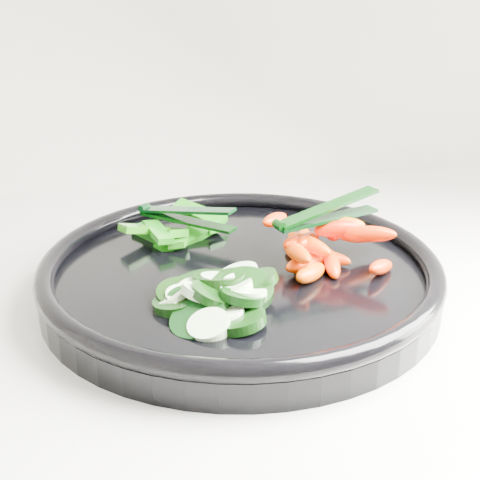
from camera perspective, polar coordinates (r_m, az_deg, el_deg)
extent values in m
cylinder|color=black|center=(0.63, 0.00, -3.55)|extent=(0.38, 0.38, 0.02)
torus|color=black|center=(0.62, 0.00, -2.03)|extent=(0.39, 0.39, 0.02)
cylinder|color=black|center=(0.53, -3.53, -6.88)|extent=(0.06, 0.06, 0.03)
cylinder|color=beige|center=(0.53, -2.66, -7.37)|extent=(0.05, 0.05, 0.02)
cylinder|color=black|center=(0.56, -4.47, -5.45)|extent=(0.05, 0.05, 0.02)
cylinder|color=#DAFBC9|center=(0.57, -3.76, -4.73)|extent=(0.04, 0.04, 0.02)
cylinder|color=black|center=(0.53, -0.02, -6.89)|extent=(0.05, 0.05, 0.02)
cylinder|color=#E3F7C5|center=(0.54, -1.26, -6.41)|extent=(0.04, 0.04, 0.02)
cylinder|color=black|center=(0.59, -3.93, -3.78)|extent=(0.05, 0.05, 0.02)
cylinder|color=beige|center=(0.59, -2.72, -3.75)|extent=(0.04, 0.04, 0.02)
cylinder|color=black|center=(0.56, -5.39, -5.34)|extent=(0.06, 0.06, 0.01)
cylinder|color=beige|center=(0.58, -5.29, -4.60)|extent=(0.04, 0.04, 0.01)
cylinder|color=black|center=(0.57, -4.93, -4.76)|extent=(0.05, 0.05, 0.02)
cylinder|color=#DCF1C0|center=(0.57, -4.70, -5.02)|extent=(0.05, 0.05, 0.02)
cylinder|color=black|center=(0.56, -4.14, -5.31)|extent=(0.05, 0.05, 0.03)
cylinder|color=beige|center=(0.57, -5.88, -5.01)|extent=(0.04, 0.04, 0.02)
cylinder|color=black|center=(0.57, 1.41, -3.58)|extent=(0.05, 0.05, 0.03)
cylinder|color=beige|center=(0.56, -0.32, -4.16)|extent=(0.04, 0.04, 0.02)
cylinder|color=black|center=(0.58, -1.79, -3.39)|extent=(0.05, 0.05, 0.02)
cylinder|color=#D4F7C5|center=(0.57, -1.74, -3.51)|extent=(0.05, 0.05, 0.02)
cylinder|color=black|center=(0.55, -2.37, -4.69)|extent=(0.05, 0.05, 0.03)
cylinder|color=beige|center=(0.55, -3.55, -4.51)|extent=(0.03, 0.03, 0.02)
cylinder|color=black|center=(0.56, 0.55, -4.27)|extent=(0.06, 0.06, 0.03)
cylinder|color=#D9EEBE|center=(0.56, -0.15, -4.23)|extent=(0.04, 0.04, 0.02)
cylinder|color=black|center=(0.57, -1.33, -3.52)|extent=(0.05, 0.05, 0.02)
cylinder|color=#D7FCC9|center=(0.58, -0.10, -3.08)|extent=(0.04, 0.04, 0.02)
cylinder|color=black|center=(0.55, 0.26, -4.81)|extent=(0.05, 0.05, 0.02)
cylinder|color=#D7F2C1|center=(0.55, 0.82, -4.63)|extent=(0.03, 0.03, 0.01)
ellipsoid|color=#F72400|center=(0.63, 7.85, -2.02)|extent=(0.02, 0.05, 0.02)
ellipsoid|color=#E65900|center=(0.62, 5.64, -2.03)|extent=(0.05, 0.04, 0.02)
ellipsoid|color=#FF5900|center=(0.65, 5.07, -0.74)|extent=(0.03, 0.04, 0.02)
ellipsoid|color=red|center=(0.63, 11.92, -2.27)|extent=(0.04, 0.04, 0.02)
ellipsoid|color=#E64900|center=(0.64, 5.34, -1.32)|extent=(0.03, 0.05, 0.02)
ellipsoid|color=#DA4C00|center=(0.61, 6.05, -2.80)|extent=(0.05, 0.04, 0.03)
ellipsoid|color=#F81D00|center=(0.64, 7.75, -1.53)|extent=(0.04, 0.03, 0.02)
ellipsoid|color=#FA6200|center=(0.67, 5.35, -0.01)|extent=(0.04, 0.05, 0.02)
ellipsoid|color=#FF5000|center=(0.61, 4.89, -1.07)|extent=(0.03, 0.05, 0.02)
ellipsoid|color=#FF1F00|center=(0.66, 7.91, 0.70)|extent=(0.03, 0.06, 0.03)
ellipsoid|color=#FB3B00|center=(0.64, 5.85, -0.03)|extent=(0.04, 0.04, 0.02)
ellipsoid|color=#EF5A00|center=(0.63, 5.93, -0.37)|extent=(0.04, 0.05, 0.02)
ellipsoid|color=#E43400|center=(0.63, 4.82, -0.19)|extent=(0.04, 0.04, 0.02)
ellipsoid|color=#E73900|center=(0.66, 10.26, 0.46)|extent=(0.06, 0.03, 0.02)
ellipsoid|color=#F94D00|center=(0.64, 8.48, 1.22)|extent=(0.05, 0.04, 0.03)
ellipsoid|color=#FA4300|center=(0.65, 3.00, 1.74)|extent=(0.04, 0.04, 0.02)
ellipsoid|color=red|center=(0.63, 8.33, 0.96)|extent=(0.05, 0.03, 0.02)
ellipsoid|color=#E84400|center=(0.62, 10.97, 0.52)|extent=(0.05, 0.04, 0.02)
cube|color=#1E730A|center=(0.69, -5.06, 0.03)|extent=(0.03, 0.05, 0.02)
cube|color=#0C6209|center=(0.70, -5.50, 0.46)|extent=(0.05, 0.04, 0.02)
cube|color=#206F0A|center=(0.72, -2.94, 1.14)|extent=(0.03, 0.05, 0.02)
cube|color=#0B6F0A|center=(0.69, -4.50, 0.23)|extent=(0.07, 0.05, 0.03)
cube|color=#106109|center=(0.70, -7.42, 0.52)|extent=(0.04, 0.06, 0.01)
cube|color=#1E6209|center=(0.71, -6.30, 0.71)|extent=(0.04, 0.07, 0.03)
cube|color=#126709|center=(0.69, -8.16, 0.94)|extent=(0.05, 0.04, 0.02)
cube|color=#096409|center=(0.68, -7.01, 0.69)|extent=(0.03, 0.06, 0.01)
cube|color=#176009|center=(0.73, -3.48, 2.28)|extent=(0.06, 0.06, 0.02)
cylinder|color=black|center=(0.60, 3.36, 1.30)|extent=(0.01, 0.01, 0.01)
cube|color=black|center=(0.63, 7.50, 1.84)|extent=(0.11, 0.05, 0.00)
cube|color=black|center=(0.63, 7.55, 2.81)|extent=(0.11, 0.05, 0.02)
cylinder|color=black|center=(0.72, -8.19, 2.75)|extent=(0.01, 0.01, 0.01)
cube|color=black|center=(0.69, -4.54, 1.65)|extent=(0.09, 0.09, 0.00)
cube|color=black|center=(0.69, -4.57, 2.54)|extent=(0.09, 0.08, 0.02)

